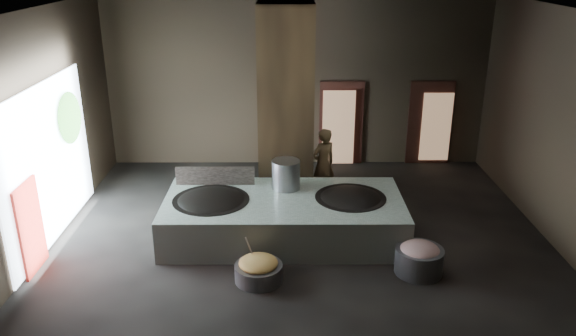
{
  "coord_description": "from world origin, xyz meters",
  "views": [
    {
      "loc": [
        -0.33,
        -10.11,
        5.45
      ],
      "look_at": [
        -0.26,
        0.8,
        1.25
      ],
      "focal_mm": 35.0,
      "sensor_mm": 36.0,
      "label": 1
    }
  ],
  "objects_px": {
    "wok_left": "(211,204)",
    "cook": "(323,164)",
    "hearth_platform": "(284,217)",
    "veg_basin": "(259,273)",
    "stock_pot": "(286,175)",
    "meat_basin": "(419,261)",
    "wok_right": "(350,201)"
  },
  "relations": [
    {
      "from": "stock_pot",
      "to": "cook",
      "type": "height_order",
      "value": "cook"
    },
    {
      "from": "cook",
      "to": "meat_basin",
      "type": "height_order",
      "value": "cook"
    },
    {
      "from": "wok_left",
      "to": "wok_right",
      "type": "distance_m",
      "value": 2.8
    },
    {
      "from": "hearth_platform",
      "to": "stock_pot",
      "type": "height_order",
      "value": "stock_pot"
    },
    {
      "from": "hearth_platform",
      "to": "veg_basin",
      "type": "height_order",
      "value": "hearth_platform"
    },
    {
      "from": "stock_pot",
      "to": "veg_basin",
      "type": "relative_size",
      "value": 0.74
    },
    {
      "from": "stock_pot",
      "to": "wok_left",
      "type": "bearing_deg",
      "value": -158.2
    },
    {
      "from": "wok_right",
      "to": "veg_basin",
      "type": "bearing_deg",
      "value": -136.07
    },
    {
      "from": "cook",
      "to": "meat_basin",
      "type": "bearing_deg",
      "value": 82.81
    },
    {
      "from": "wok_right",
      "to": "stock_pot",
      "type": "height_order",
      "value": "stock_pot"
    },
    {
      "from": "stock_pot",
      "to": "wok_right",
      "type": "bearing_deg",
      "value": -21.04
    },
    {
      "from": "wok_right",
      "to": "wok_left",
      "type": "bearing_deg",
      "value": -177.95
    },
    {
      "from": "wok_left",
      "to": "stock_pot",
      "type": "bearing_deg",
      "value": 21.8
    },
    {
      "from": "wok_left",
      "to": "meat_basin",
      "type": "xyz_separation_m",
      "value": [
        3.9,
        -1.38,
        -0.51
      ]
    },
    {
      "from": "wok_right",
      "to": "stock_pot",
      "type": "xyz_separation_m",
      "value": [
        -1.3,
        0.5,
        0.38
      ]
    },
    {
      "from": "hearth_platform",
      "to": "cook",
      "type": "height_order",
      "value": "cook"
    },
    {
      "from": "cook",
      "to": "veg_basin",
      "type": "relative_size",
      "value": 2.03
    },
    {
      "from": "meat_basin",
      "to": "wok_right",
      "type": "bearing_deg",
      "value": 126.71
    },
    {
      "from": "hearth_platform",
      "to": "wok_left",
      "type": "height_order",
      "value": "wok_left"
    },
    {
      "from": "cook",
      "to": "veg_basin",
      "type": "xyz_separation_m",
      "value": [
        -1.36,
        -3.55,
        -0.71
      ]
    },
    {
      "from": "cook",
      "to": "meat_basin",
      "type": "distance_m",
      "value": 3.69
    },
    {
      "from": "hearth_platform",
      "to": "cook",
      "type": "relative_size",
      "value": 2.78
    },
    {
      "from": "wok_left",
      "to": "wok_right",
      "type": "relative_size",
      "value": 1.07
    },
    {
      "from": "stock_pot",
      "to": "meat_basin",
      "type": "distance_m",
      "value": 3.23
    },
    {
      "from": "wok_right",
      "to": "stock_pot",
      "type": "distance_m",
      "value": 1.44
    },
    {
      "from": "veg_basin",
      "to": "wok_left",
      "type": "bearing_deg",
      "value": 121.73
    },
    {
      "from": "wok_left",
      "to": "cook",
      "type": "height_order",
      "value": "cook"
    },
    {
      "from": "wok_right",
      "to": "meat_basin",
      "type": "distance_m",
      "value": 1.91
    },
    {
      "from": "wok_left",
      "to": "meat_basin",
      "type": "height_order",
      "value": "wok_left"
    },
    {
      "from": "veg_basin",
      "to": "hearth_platform",
      "type": "bearing_deg",
      "value": 75.19
    },
    {
      "from": "cook",
      "to": "veg_basin",
      "type": "distance_m",
      "value": 3.86
    },
    {
      "from": "veg_basin",
      "to": "meat_basin",
      "type": "relative_size",
      "value": 0.98
    }
  ]
}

